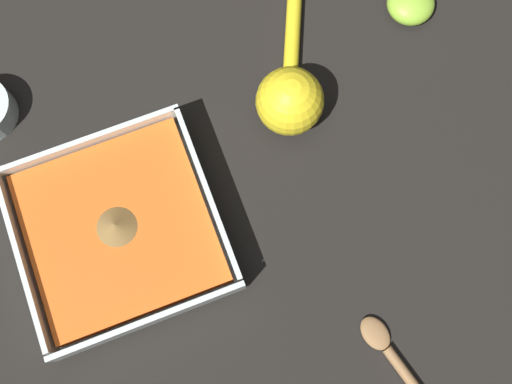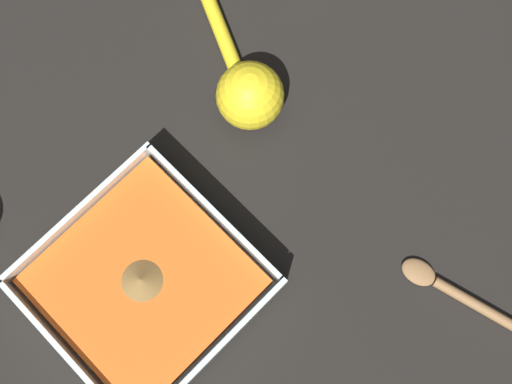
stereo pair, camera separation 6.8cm
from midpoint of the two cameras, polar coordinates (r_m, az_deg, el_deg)
ground_plane at (r=0.70m, az=-11.43°, el=-4.93°), size 4.00×4.00×0.00m
square_dish at (r=0.68m, az=-10.07°, el=-4.28°), size 0.22×0.22×0.05m
lemon_squeezer at (r=0.70m, az=6.00°, el=8.58°), size 0.12×0.19×0.08m
lemon_half at (r=0.81m, az=16.91°, el=16.38°), size 0.06×0.06×0.03m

